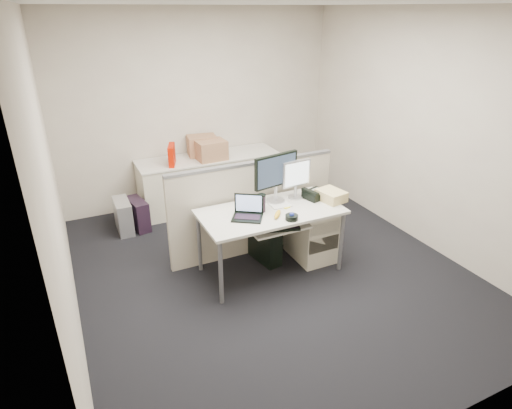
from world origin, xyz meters
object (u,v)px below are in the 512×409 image
desk (271,216)px  monitor_main (276,178)px  desk_phone (315,194)px  laptop (247,208)px

desk → monitor_main: monitor_main is taller
desk → desk_phone: (0.60, 0.08, 0.10)m
monitor_main → desk_phone: size_ratio=2.21×
monitor_main → laptop: monitor_main is taller
desk → laptop: (-0.30, -0.07, 0.18)m
desk → laptop: size_ratio=5.04×
monitor_main → desk: bearing=-140.5°
monitor_main → laptop: 0.54m
monitor_main → laptop: size_ratio=1.82×
desk → monitor_main: bearing=50.2°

